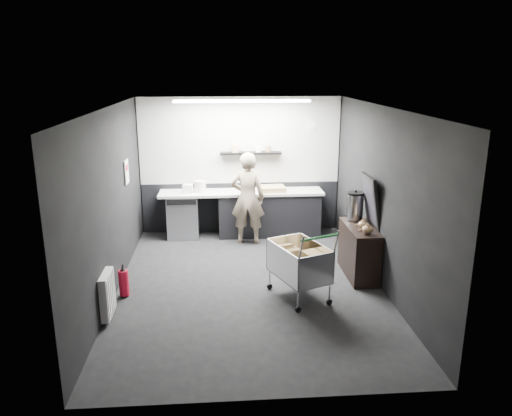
{
  "coord_description": "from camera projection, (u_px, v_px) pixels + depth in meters",
  "views": [
    {
      "loc": [
        -0.44,
        -7.06,
        3.25
      ],
      "look_at": [
        0.13,
        0.4,
        1.13
      ],
      "focal_mm": 35.0,
      "sensor_mm": 36.0,
      "label": 1
    }
  ],
  "objects": [
    {
      "name": "ceiling_strip",
      "position": [
        242.0,
        101.0,
        8.74
      ],
      "size": [
        2.4,
        0.2,
        0.04
      ],
      "primitive_type": "cube",
      "color": "white",
      "rests_on": "ceiling"
    },
    {
      "name": "fire_extinguisher",
      "position": [
        124.0,
        282.0,
        7.26
      ],
      "size": [
        0.14,
        0.14,
        0.48
      ],
      "color": "#AE0B22",
      "rests_on": "floor"
    },
    {
      "name": "person",
      "position": [
        248.0,
        198.0,
        9.35
      ],
      "size": [
        0.69,
        0.51,
        1.75
      ],
      "primitive_type": "imported",
      "rotation": [
        0.0,
        0.0,
        2.99
      ],
      "color": "#C3B79A",
      "rests_on": "floor"
    },
    {
      "name": "pink_tub",
      "position": [
        200.0,
        186.0,
        9.68
      ],
      "size": [
        0.22,
        0.22,
        0.22
      ],
      "primitive_type": "cylinder",
      "color": "beige",
      "rests_on": "prep_counter"
    },
    {
      "name": "prep_counter",
      "position": [
        248.0,
        213.0,
        9.9
      ],
      "size": [
        3.2,
        0.61,
        0.9
      ],
      "color": "black",
      "rests_on": "floor"
    },
    {
      "name": "wall_front",
      "position": [
        267.0,
        276.0,
        4.68
      ],
      "size": [
        5.5,
        0.0,
        5.5
      ],
      "primitive_type": "plane",
      "rotation": [
        -1.57,
        0.0,
        0.0
      ],
      "color": "black",
      "rests_on": "floor"
    },
    {
      "name": "shopping_cart",
      "position": [
        299.0,
        264.0,
        7.17
      ],
      "size": [
        0.93,
        1.2,
        1.09
      ],
      "color": "silver",
      "rests_on": "floor"
    },
    {
      "name": "sideboard",
      "position": [
        359.0,
        244.0,
        7.97
      ],
      "size": [
        0.46,
        1.09,
        1.64
      ],
      "color": "black",
      "rests_on": "floor"
    },
    {
      "name": "dado_panel",
      "position": [
        241.0,
        207.0,
        10.17
      ],
      "size": [
        3.95,
        0.02,
        1.0
      ],
      "primitive_type": "cube",
      "color": "black",
      "rests_on": "wall_back"
    },
    {
      "name": "wall_back",
      "position": [
        240.0,
        165.0,
        9.96
      ],
      "size": [
        5.5,
        0.0,
        5.5
      ],
      "primitive_type": "plane",
      "rotation": [
        1.57,
        0.0,
        0.0
      ],
      "color": "black",
      "rests_on": "floor"
    },
    {
      "name": "poster",
      "position": [
        127.0,
        172.0,
        8.37
      ],
      "size": [
        0.02,
        0.3,
        0.4
      ],
      "primitive_type": "cube",
      "color": "white",
      "rests_on": "wall_left"
    },
    {
      "name": "wall_left",
      "position": [
        110.0,
        204.0,
        7.17
      ],
      "size": [
        0.0,
        5.5,
        5.5
      ],
      "primitive_type": "plane",
      "rotation": [
        1.57,
        0.0,
        1.57
      ],
      "color": "black",
      "rests_on": "floor"
    },
    {
      "name": "floor",
      "position": [
        249.0,
        285.0,
        7.69
      ],
      "size": [
        5.5,
        5.5,
        0.0
      ],
      "primitive_type": "plane",
      "color": "black",
      "rests_on": "ground"
    },
    {
      "name": "wall_clock",
      "position": [
        311.0,
        125.0,
        9.82
      ],
      "size": [
        0.2,
        0.03,
        0.2
      ],
      "primitive_type": "cylinder",
      "rotation": [
        1.57,
        0.0,
        0.0
      ],
      "color": "silver",
      "rests_on": "wall_back"
    },
    {
      "name": "radiator",
      "position": [
        107.0,
        294.0,
        6.59
      ],
      "size": [
        0.1,
        0.5,
        0.6
      ],
      "primitive_type": "cube",
      "color": "silver",
      "rests_on": "wall_left"
    },
    {
      "name": "wall_right",
      "position": [
        382.0,
        198.0,
        7.47
      ],
      "size": [
        0.0,
        5.5,
        5.5
      ],
      "primitive_type": "plane",
      "rotation": [
        1.57,
        0.0,
        -1.57
      ],
      "color": "black",
      "rests_on": "floor"
    },
    {
      "name": "kitchen_wall_panel",
      "position": [
        240.0,
        141.0,
        9.8
      ],
      "size": [
        3.95,
        0.02,
        1.7
      ],
      "primitive_type": "cube",
      "color": "#B0B0AB",
      "rests_on": "wall_back"
    },
    {
      "name": "floating_shelf",
      "position": [
        251.0,
        153.0,
        9.78
      ],
      "size": [
        1.2,
        0.22,
        0.04
      ],
      "primitive_type": "cube",
      "color": "black",
      "rests_on": "wall_back"
    },
    {
      "name": "ceiling",
      "position": [
        249.0,
        108.0,
        6.95
      ],
      "size": [
        5.5,
        5.5,
        0.0
      ],
      "primitive_type": "plane",
      "rotation": [
        3.14,
        0.0,
        0.0
      ],
      "color": "silver",
      "rests_on": "wall_back"
    },
    {
      "name": "cardboard_box",
      "position": [
        272.0,
        189.0,
        9.75
      ],
      "size": [
        0.52,
        0.41,
        0.1
      ],
      "primitive_type": "cube",
      "rotation": [
        0.0,
        0.0,
        0.05
      ],
      "color": "tan",
      "rests_on": "prep_counter"
    },
    {
      "name": "white_container",
      "position": [
        188.0,
        189.0,
        9.62
      ],
      "size": [
        0.2,
        0.17,
        0.16
      ],
      "primitive_type": "cube",
      "rotation": [
        0.0,
        0.0,
        -0.16
      ],
      "color": "silver",
      "rests_on": "prep_counter"
    },
    {
      "name": "poster_red_band",
      "position": [
        127.0,
        168.0,
        8.35
      ],
      "size": [
        0.02,
        0.22,
        0.1
      ],
      "primitive_type": "cube",
      "color": "red",
      "rests_on": "poster"
    }
  ]
}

